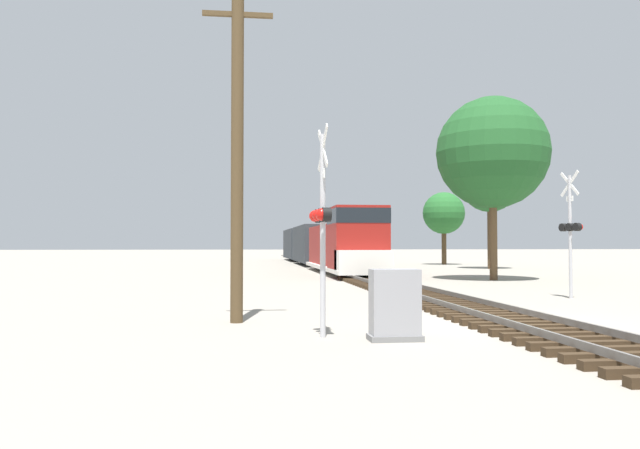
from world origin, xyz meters
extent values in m
plane|color=gray|center=(0.00, 0.00, 0.00)|extent=(400.00, 400.00, 0.00)
cube|color=#382819|center=(0.00, -5.10, 0.08)|extent=(2.60, 0.22, 0.16)
cube|color=#382819|center=(0.00, -4.50, 0.08)|extent=(2.60, 0.22, 0.16)
cube|color=#382819|center=(0.00, -3.90, 0.08)|extent=(2.60, 0.22, 0.16)
cube|color=#382819|center=(0.00, -3.30, 0.08)|extent=(2.60, 0.22, 0.16)
cube|color=#382819|center=(0.00, -2.70, 0.08)|extent=(2.60, 0.22, 0.16)
cube|color=#382819|center=(0.00, -2.10, 0.08)|extent=(2.60, 0.22, 0.16)
cube|color=#382819|center=(0.00, -1.50, 0.08)|extent=(2.60, 0.22, 0.16)
cube|color=#382819|center=(0.00, -0.90, 0.08)|extent=(2.60, 0.22, 0.16)
cube|color=#382819|center=(0.00, -0.30, 0.08)|extent=(2.60, 0.22, 0.16)
cube|color=#382819|center=(0.00, 0.30, 0.08)|extent=(2.60, 0.22, 0.16)
cube|color=#382819|center=(0.00, 0.90, 0.08)|extent=(2.60, 0.22, 0.16)
cube|color=#382819|center=(0.00, 1.50, 0.08)|extent=(2.60, 0.22, 0.16)
cube|color=#382819|center=(0.00, 2.10, 0.08)|extent=(2.60, 0.22, 0.16)
cube|color=#382819|center=(0.00, 2.70, 0.08)|extent=(2.60, 0.22, 0.16)
cube|color=#382819|center=(0.00, 3.30, 0.08)|extent=(2.60, 0.22, 0.16)
cube|color=#382819|center=(0.00, 3.90, 0.08)|extent=(2.60, 0.22, 0.16)
cube|color=#382819|center=(0.00, 4.50, 0.08)|extent=(2.60, 0.22, 0.16)
cube|color=#382819|center=(0.00, 5.10, 0.08)|extent=(2.60, 0.22, 0.16)
cube|color=#382819|center=(0.00, 5.70, 0.08)|extent=(2.60, 0.22, 0.16)
cube|color=#382819|center=(0.00, 6.30, 0.08)|extent=(2.60, 0.22, 0.16)
cube|color=#382819|center=(0.00, 6.90, 0.08)|extent=(2.60, 0.22, 0.16)
cube|color=#382819|center=(0.00, 7.50, 0.08)|extent=(2.60, 0.22, 0.16)
cube|color=#382819|center=(0.00, 8.10, 0.08)|extent=(2.60, 0.22, 0.16)
cube|color=#382819|center=(0.00, 8.70, 0.08)|extent=(2.60, 0.22, 0.16)
cube|color=#382819|center=(0.00, 9.30, 0.08)|extent=(2.60, 0.22, 0.16)
cube|color=#382819|center=(0.00, 9.90, 0.08)|extent=(2.60, 0.22, 0.16)
cube|color=#382819|center=(0.00, 10.50, 0.08)|extent=(2.60, 0.22, 0.16)
cube|color=#382819|center=(0.00, 11.10, 0.08)|extent=(2.60, 0.22, 0.16)
cube|color=#382819|center=(0.00, 11.70, 0.08)|extent=(2.60, 0.22, 0.16)
cube|color=#382819|center=(0.00, 12.30, 0.08)|extent=(2.60, 0.22, 0.16)
cube|color=#382819|center=(0.00, 12.90, 0.08)|extent=(2.60, 0.22, 0.16)
cube|color=#382819|center=(0.00, 13.50, 0.08)|extent=(2.60, 0.22, 0.16)
cube|color=#382819|center=(0.00, 14.10, 0.08)|extent=(2.60, 0.22, 0.16)
cube|color=#382819|center=(0.00, 14.70, 0.08)|extent=(2.60, 0.22, 0.16)
cube|color=#382819|center=(0.00, 15.30, 0.08)|extent=(2.60, 0.22, 0.16)
cube|color=#382819|center=(0.00, 15.90, 0.08)|extent=(2.60, 0.22, 0.16)
cube|color=#382819|center=(0.00, 16.50, 0.08)|extent=(2.60, 0.22, 0.16)
cube|color=#382819|center=(0.00, 17.10, 0.08)|extent=(2.60, 0.22, 0.16)
cube|color=#382819|center=(0.00, 17.70, 0.08)|extent=(2.60, 0.22, 0.16)
cube|color=#382819|center=(0.00, 18.30, 0.08)|extent=(2.60, 0.22, 0.16)
cube|color=#382819|center=(0.00, 18.90, 0.08)|extent=(2.60, 0.22, 0.16)
cube|color=#382819|center=(0.00, 19.50, 0.08)|extent=(2.60, 0.22, 0.16)
cube|color=slate|center=(-0.72, 0.00, 0.23)|extent=(0.07, 160.00, 0.15)
cube|color=slate|center=(0.72, 0.00, 0.23)|extent=(0.07, 160.00, 0.15)
cube|color=maroon|center=(0.00, 28.82, 1.80)|extent=(2.58, 11.99, 2.98)
cube|color=maroon|center=(0.00, 20.43, 2.22)|extent=(3.03, 3.77, 3.82)
cube|color=black|center=(0.00, 20.43, 3.56)|extent=(3.06, 3.81, 0.84)
cube|color=white|center=(0.00, 18.54, 0.98)|extent=(3.03, 1.71, 1.34)
cube|color=white|center=(0.00, 26.25, 0.43)|extent=(3.09, 16.78, 0.24)
cube|color=black|center=(0.00, 20.69, 0.50)|extent=(1.58, 2.20, 1.00)
cube|color=black|center=(0.00, 31.82, 0.50)|extent=(1.58, 2.20, 1.00)
cube|color=#2D3338|center=(0.00, 43.28, 1.99)|extent=(2.88, 13.02, 3.35)
cube|color=black|center=(0.00, 39.05, 0.45)|extent=(1.58, 2.20, 0.90)
cube|color=black|center=(0.00, 47.51, 0.45)|extent=(1.58, 2.20, 0.90)
cube|color=#2D3338|center=(0.00, 58.26, 1.99)|extent=(2.88, 13.02, 3.35)
cube|color=black|center=(0.00, 54.03, 0.45)|extent=(1.58, 2.20, 0.90)
cube|color=black|center=(0.00, 62.49, 0.45)|extent=(1.58, 2.20, 0.90)
cylinder|color=#B7B7BC|center=(-4.87, -1.78, 2.17)|extent=(0.12, 0.12, 4.35)
cube|color=white|center=(-4.87, -1.78, 4.05)|extent=(0.11, 0.93, 0.93)
cube|color=white|center=(-4.87, -1.78, 4.05)|extent=(0.11, 0.93, 0.93)
cube|color=black|center=(-4.87, -1.78, 2.60)|extent=(0.13, 0.86, 0.06)
cylinder|color=black|center=(-4.90, -1.43, 2.60)|extent=(0.20, 0.31, 0.30)
sphere|color=red|center=(-5.00, -1.43, 2.60)|extent=(0.26, 0.26, 0.26)
cylinder|color=black|center=(-4.87, -1.78, 2.60)|extent=(0.20, 0.31, 0.30)
sphere|color=red|center=(-4.97, -1.78, 2.60)|extent=(0.26, 0.26, 0.26)
cylinder|color=black|center=(-4.84, -2.12, 2.60)|extent=(0.20, 0.31, 0.30)
sphere|color=red|center=(-4.94, -2.13, 2.60)|extent=(0.26, 0.26, 0.26)
cube|color=white|center=(-4.87, -1.78, 3.50)|extent=(0.06, 0.32, 0.20)
cylinder|color=#B7B7BC|center=(5.32, 6.50, 2.25)|extent=(0.12, 0.12, 4.50)
cube|color=white|center=(5.32, 6.50, 4.20)|extent=(0.25, 0.91, 0.93)
cube|color=white|center=(5.32, 6.50, 4.20)|extent=(0.25, 0.91, 0.93)
cube|color=black|center=(5.32, 6.50, 2.60)|extent=(0.26, 0.85, 0.06)
cylinder|color=black|center=(5.40, 6.17, 2.60)|extent=(0.25, 0.33, 0.30)
sphere|color=red|center=(5.50, 6.19, 2.60)|extent=(0.26, 0.26, 0.26)
cylinder|color=black|center=(5.32, 6.50, 2.60)|extent=(0.25, 0.33, 0.30)
sphere|color=red|center=(5.42, 6.53, 2.60)|extent=(0.26, 0.26, 0.26)
cylinder|color=black|center=(5.24, 6.84, 2.60)|extent=(0.25, 0.33, 0.30)
sphere|color=red|center=(5.33, 6.87, 2.60)|extent=(0.26, 0.26, 0.26)
cube|color=white|center=(5.32, 6.50, 3.65)|extent=(0.11, 0.32, 0.20)
cube|color=slate|center=(-3.45, -2.36, 0.06)|extent=(1.09, 0.62, 0.12)
cube|color=#939399|center=(-3.45, -2.36, 0.79)|extent=(0.99, 0.56, 1.35)
cylinder|color=#4C3A23|center=(-6.72, 0.96, 4.24)|extent=(0.32, 0.32, 8.47)
cube|color=#4C3A23|center=(-6.72, 0.96, 7.87)|extent=(1.80, 0.12, 0.12)
cylinder|color=brown|center=(7.04, 17.67, 2.58)|extent=(0.42, 0.42, 5.16)
sphere|color=#1E5123|center=(7.04, 17.67, 7.00)|extent=(6.14, 6.14, 6.14)
cylinder|color=#473521|center=(12.98, 32.56, 2.72)|extent=(0.43, 0.43, 5.43)
sphere|color=#1E5123|center=(12.98, 32.56, 6.79)|extent=(4.54, 4.54, 4.54)
cylinder|color=#473521|center=(12.54, 42.73, 1.87)|extent=(0.46, 0.46, 3.74)
sphere|color=#236028|center=(12.54, 42.73, 4.94)|extent=(4.01, 4.01, 4.01)
camera|label=1|loc=(-6.57, -14.97, 1.99)|focal=35.00mm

